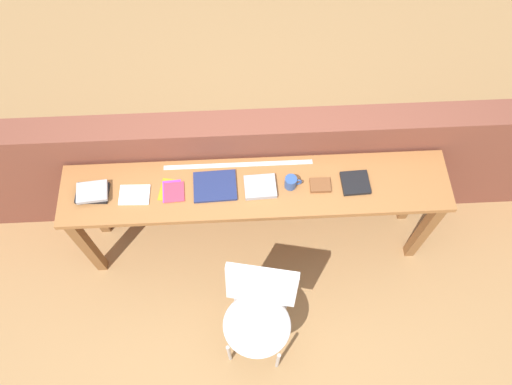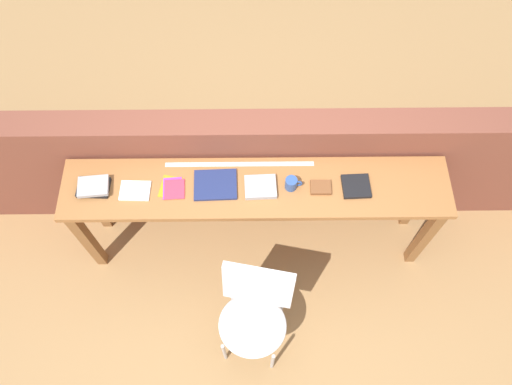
{
  "view_description": "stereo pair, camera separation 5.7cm",
  "coord_description": "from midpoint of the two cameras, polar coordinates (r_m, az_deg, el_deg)",
  "views": [
    {
      "loc": [
        -0.07,
        -1.21,
        3.68
      ],
      "look_at": [
        0.0,
        0.25,
        0.9
      ],
      "focal_mm": 35.0,
      "sensor_mm": 36.0,
      "label": 1
    },
    {
      "loc": [
        -0.01,
        -1.21,
        3.68
      ],
      "look_at": [
        0.0,
        0.25,
        0.9
      ],
      "focal_mm": 35.0,
      "sensor_mm": 36.0,
      "label": 2
    }
  ],
  "objects": [
    {
      "name": "book_repair_rightmost",
      "position": [
        3.24,
        10.79,
        1.08
      ],
      "size": [
        0.18,
        0.18,
        0.02
      ],
      "primitive_type": "cube",
      "rotation": [
        0.0,
        0.0,
        0.04
      ],
      "color": "black",
      "rests_on": "sideboard"
    },
    {
      "name": "book_stack_leftmost",
      "position": [
        3.31,
        -18.68,
        -0.01
      ],
      "size": [
        0.21,
        0.16,
        0.05
      ],
      "color": "black",
      "rests_on": "sideboard"
    },
    {
      "name": "leather_journal_brown",
      "position": [
        3.19,
        6.84,
        0.83
      ],
      "size": [
        0.13,
        0.1,
        0.02
      ],
      "primitive_type": "cube",
      "rotation": [
        0.0,
        0.0,
        -0.01
      ],
      "color": "brown",
      "rests_on": "sideboard"
    },
    {
      "name": "pamphlet_pile_colourful",
      "position": [
        3.21,
        -10.1,
        0.16
      ],
      "size": [
        0.17,
        0.18,
        0.01
      ],
      "color": "orange",
      "rests_on": "sideboard"
    },
    {
      "name": "book_open_centre",
      "position": [
        3.18,
        -5.22,
        0.72
      ],
      "size": [
        0.28,
        0.23,
        0.02
      ],
      "primitive_type": "cube",
      "rotation": [
        0.0,
        0.0,
        0.03
      ],
      "color": "navy",
      "rests_on": "sideboard"
    },
    {
      "name": "chair_white_moulded",
      "position": [
        3.25,
        -0.23,
        -13.46
      ],
      "size": [
        0.52,
        0.53,
        0.89
      ],
      "color": "silver",
      "rests_on": "ground"
    },
    {
      "name": "mug",
      "position": [
        3.15,
        3.52,
        1.16
      ],
      "size": [
        0.11,
        0.08,
        0.09
      ],
      "color": "#2D4C8C",
      "rests_on": "sideboard"
    },
    {
      "name": "book_grey_hardcover",
      "position": [
        3.16,
        -0.03,
        0.65
      ],
      "size": [
        0.21,
        0.17,
        0.03
      ],
      "primitive_type": "cube",
      "rotation": [
        0.0,
        0.0,
        0.04
      ],
      "color": "#9E9EA3",
      "rests_on": "sideboard"
    },
    {
      "name": "magazine_cycling",
      "position": [
        3.25,
        -14.21,
        -0.27
      ],
      "size": [
        0.19,
        0.15,
        0.01
      ],
      "primitive_type": "cube",
      "rotation": [
        0.0,
        0.0,
        -0.03
      ],
      "color": "white",
      "rests_on": "sideboard"
    },
    {
      "name": "sideboard",
      "position": [
        3.3,
        -0.54,
        -0.53
      ],
      "size": [
        2.5,
        0.44,
        0.88
      ],
      "color": "#996033",
      "rests_on": "ground"
    },
    {
      "name": "ground_plane",
      "position": [
        3.87,
        -0.25,
        -9.53
      ],
      "size": [
        40.0,
        40.0,
        0.0
      ],
      "primitive_type": "plane",
      "color": "#9E7547"
    },
    {
      "name": "ruler_metal_back_edge",
      "position": [
        3.26,
        -2.54,
        3.18
      ],
      "size": [
        0.97,
        0.03,
        0.0
      ],
      "primitive_type": "cube",
      "color": "silver",
      "rests_on": "sideboard"
    },
    {
      "name": "brick_wall_back",
      "position": [
        3.63,
        -0.75,
        2.92
      ],
      "size": [
        6.0,
        0.2,
        1.12
      ],
      "primitive_type": "cube",
      "color": "brown",
      "rests_on": "ground"
    }
  ]
}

